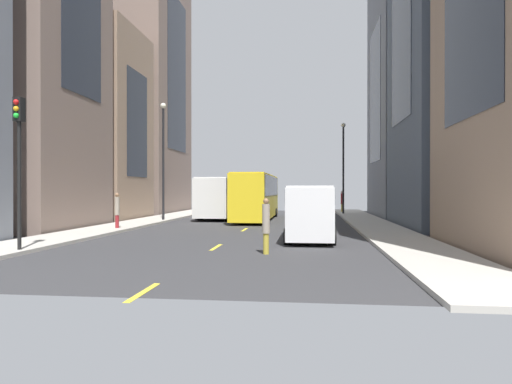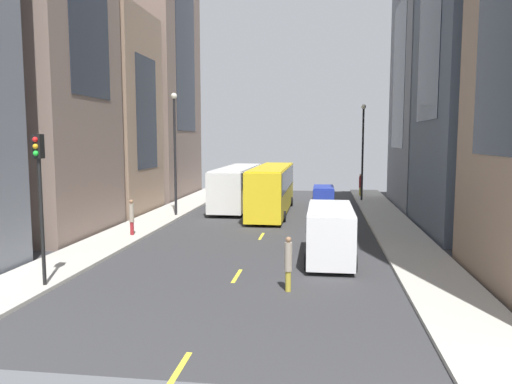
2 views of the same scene
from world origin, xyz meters
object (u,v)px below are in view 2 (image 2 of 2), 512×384
Objects in this scene: delivery_van_white at (330,229)px; car_blue_0 at (324,194)px; city_bus_white at (238,183)px; pedestrian_walking_far at (132,216)px; pedestrian_crossing_mid at (360,184)px; pedestrian_crossing_near at (288,262)px; traffic_light_near_corner at (40,181)px; streetcar_yellow at (272,185)px.

delivery_van_white is 1.32× the size of car_blue_0.
city_bus_white is 7.38m from car_blue_0.
pedestrian_walking_far is 0.97× the size of pedestrian_crossing_mid.
pedestrian_walking_far is 26.26m from pedestrian_crossing_mid.
delivery_van_white is 2.60× the size of pedestrian_crossing_near.
delivery_van_white is 2.62× the size of pedestrian_walking_far.
pedestrian_crossing_near is at bearing -93.32° from car_blue_0.
pedestrian_crossing_mid is at bearing 29.01° from pedestrian_walking_far.
traffic_light_near_corner is at bearing -113.21° from car_blue_0.
city_bus_white is 5.91× the size of pedestrian_crossing_near.
city_bus_white is at bearing 46.35° from pedestrian_walking_far.
pedestrian_walking_far is at bearing -124.14° from streetcar_yellow.
pedestrian_crossing_mid is at bearing 56.36° from streetcar_yellow.
pedestrian_crossing_near is at bearing -69.66° from pedestrian_walking_far.
city_bus_white is 13.70m from pedestrian_crossing_mid.
pedestrian_crossing_near is (2.56, -19.35, -1.00)m from streetcar_yellow.
city_bus_white is at bearing -166.40° from car_blue_0.
pedestrian_crossing_mid is 0.37× the size of traffic_light_near_corner.
pedestrian_walking_far is at bearing 159.96° from delivery_van_white.
pedestrian_walking_far is at bearing -106.54° from city_bus_white.
pedestrian_crossing_mid is (3.36, 25.92, -0.20)m from delivery_van_white.
city_bus_white is 23.42m from traffic_light_near_corner.
city_bus_white is 2.16× the size of traffic_light_near_corner.
streetcar_yellow is (3.17, -2.79, 0.12)m from city_bus_white.
delivery_van_white is at bearing -47.14° from pedestrian_walking_far.
pedestrian_crossing_mid is at bearing 62.19° from car_blue_0.
traffic_light_near_corner is at bearing -152.44° from delivery_van_white.
streetcar_yellow is at bearing 89.81° from pedestrian_crossing_mid.
pedestrian_crossing_near is at bearing -75.51° from city_bus_white.
city_bus_white is 18.88m from delivery_van_white.
traffic_light_near_corner is (-14.22, -31.58, 2.82)m from pedestrian_crossing_mid.
pedestrian_crossing_mid is (3.59, 6.81, 0.34)m from car_blue_0.
car_blue_0 is 1.93× the size of pedestrian_crossing_mid.
pedestrian_walking_far is at bearing -126.39° from car_blue_0.
traffic_light_near_corner is (-10.62, -24.77, 3.16)m from car_blue_0.
pedestrian_crossing_mid is at bearing 82.62° from delivery_van_white.
pedestrian_crossing_near is at bearing -82.48° from streetcar_yellow.
delivery_van_white is at bearing -74.02° from streetcar_yellow.
pedestrian_walking_far reaches higher than pedestrian_crossing_near.
delivery_van_white reaches higher than pedestrian_walking_far.
city_bus_white is at bearing 138.60° from streetcar_yellow.
streetcar_yellow is at bearing 71.75° from traffic_light_near_corner.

